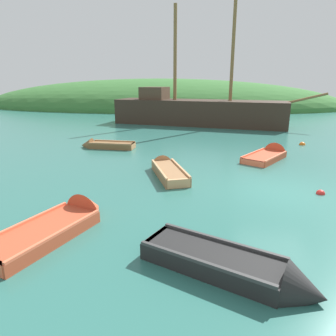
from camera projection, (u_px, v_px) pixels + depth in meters
ground_plane at (277, 191)px, 10.84m from camera, size 120.00×120.00×0.00m
shore_hill at (158, 107)px, 46.11m from camera, size 54.62×21.81×8.31m
sailing_ship at (197, 115)px, 27.12m from camera, size 17.72×6.51×11.73m
rowboat_outer_right at (62, 225)px, 8.08m from camera, size 2.44×3.83×1.23m
rowboat_outer_left at (167, 171)px, 12.89m from camera, size 2.13×3.70×0.92m
rowboat_far at (269, 156)px, 15.58m from camera, size 2.91×3.54×1.21m
rowboat_portside at (237, 270)px, 6.10m from camera, size 3.77×2.50×1.02m
rowboat_near_dock at (105, 146)px, 17.84m from camera, size 3.30×1.13×0.90m
buoy_red at (320, 194)px, 10.58m from camera, size 0.30×0.30×0.30m
buoy_white at (79, 204)px, 9.69m from camera, size 0.32×0.32×0.32m
buoy_orange at (302, 145)px, 18.69m from camera, size 0.36×0.36×0.36m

